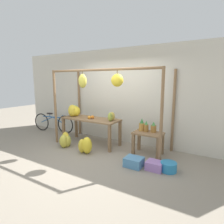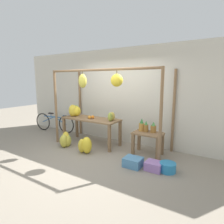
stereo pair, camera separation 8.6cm
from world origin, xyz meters
name	(u,v)px [view 1 (the left image)]	position (x,y,z in m)	size (l,w,h in m)	color
ground_plane	(89,158)	(0.00, 0.00, 0.00)	(20.00, 20.00, 0.00)	gray
shop_wall_back	(121,96)	(0.00, 1.60, 1.40)	(8.00, 0.08, 2.80)	beige
stall_awning	(106,93)	(0.04, 0.69, 1.53)	(3.24, 1.23, 2.15)	brown
display_table_main	(91,122)	(-0.61, 0.88, 0.66)	(1.75, 0.66, 0.77)	brown
display_table_side	(148,138)	(1.12, 0.97, 0.43)	(0.73, 0.48, 0.57)	brown
banana_pile_on_table	(74,111)	(-1.25, 0.89, 0.94)	(0.40, 0.46, 0.36)	yellow
orange_pile	(90,117)	(-0.59, 0.83, 0.81)	(0.17, 0.16, 0.10)	orange
pineapple_cluster	(147,127)	(1.05, 1.04, 0.70)	(0.45, 0.17, 0.33)	#B27F38
banana_pile_ground_left	(65,141)	(-1.08, 0.30, 0.18)	(0.41, 0.43, 0.42)	gold
banana_pile_ground_right	(85,146)	(-0.28, 0.21, 0.21)	(0.43, 0.36, 0.44)	yellow
fruit_crate_white	(134,162)	(1.10, 0.16, 0.10)	(0.38, 0.33, 0.20)	#4C84B2
blue_bucket	(169,167)	(1.81, 0.32, 0.10)	(0.33, 0.33, 0.19)	teal
parked_bicycle	(53,123)	(-2.57, 1.20, 0.34)	(1.73, 0.25, 0.69)	black
papaya_pile	(111,116)	(0.07, 0.92, 0.89)	(0.20, 0.33, 0.24)	#93A33D
fruit_crate_purple	(155,166)	(1.55, 0.25, 0.09)	(0.34, 0.30, 0.18)	#9970B7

